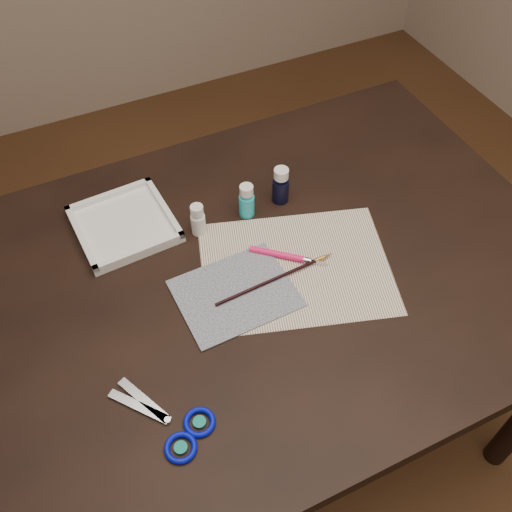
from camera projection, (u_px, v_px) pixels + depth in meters
name	position (u px, v px, depth m)	size (l,w,h in m)	color
ground	(256.00, 424.00, 1.75)	(3.50, 3.50, 0.02)	#422614
table	(256.00, 362.00, 1.45)	(1.30, 0.90, 0.75)	black
paper	(296.00, 268.00, 1.17)	(0.38, 0.29, 0.00)	white
canvas	(235.00, 293.00, 1.13)	(0.23, 0.18, 0.00)	black
paint_bottle_white	(198.00, 219.00, 1.20)	(0.03, 0.03, 0.08)	white
paint_bottle_cyan	(247.00, 200.00, 1.24)	(0.03, 0.03, 0.08)	#22BACB
paint_bottle_navy	(281.00, 185.00, 1.26)	(0.04, 0.04, 0.09)	black
paintbrush	(277.00, 278.00, 1.14)	(0.27, 0.01, 0.01)	black
craft_knife	(289.00, 257.00, 1.18)	(0.17, 0.01, 0.01)	#FF196A
scissors	(156.00, 418.00, 0.96)	(0.21, 0.11, 0.01)	silver
palette_tray	(124.00, 224.00, 1.23)	(0.20, 0.20, 0.02)	white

